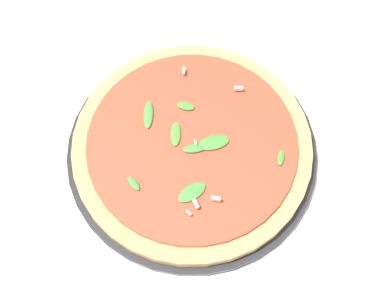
# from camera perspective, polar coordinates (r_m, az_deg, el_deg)

# --- Properties ---
(ground_plane) EXTENTS (6.00, 6.00, 0.00)m
(ground_plane) POSITION_cam_1_polar(r_m,az_deg,el_deg) (0.79, 2.22, -1.96)
(ground_plane) COLOR silver
(pizza_arugula_main) EXTENTS (0.37, 0.37, 0.05)m
(pizza_arugula_main) POSITION_cam_1_polar(r_m,az_deg,el_deg) (0.78, -0.00, -0.41)
(pizza_arugula_main) COLOR black
(pizza_arugula_main) RESTS_ON ground_plane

